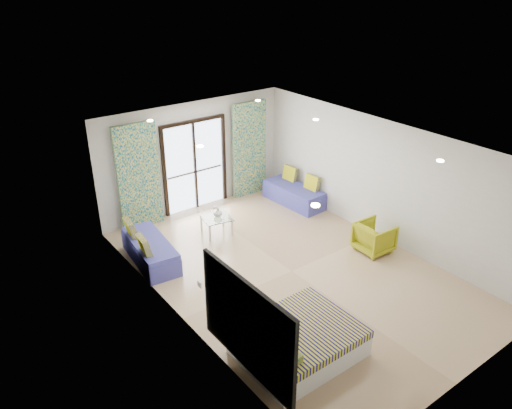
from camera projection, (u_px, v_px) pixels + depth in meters
floor at (292, 271)px, 10.07m from camera, size 5.00×7.50×0.01m
ceiling at (297, 144)px, 8.89m from camera, size 5.00×7.50×0.01m
wall_back at (194, 156)px, 12.18m from camera, size 5.00×0.01×2.70m
wall_front at (474, 310)px, 6.78m from camera, size 5.00×0.01×2.70m
wall_left at (178, 253)px, 8.13m from camera, size 0.01×7.50×2.70m
wall_right at (381, 181)px, 10.83m from camera, size 0.01×7.50×2.70m
balcony_door at (195, 160)px, 12.20m from camera, size 1.76×0.08×2.28m
balcony_rail at (195, 172)px, 12.34m from camera, size 1.52×0.03×0.04m
curtain_left at (139, 177)px, 11.26m from camera, size 1.00×0.10×2.50m
curtain_right at (249, 149)px, 12.93m from camera, size 1.00×0.10×2.50m
downlight_a at (315, 205)px, 6.71m from camera, size 0.12×0.12×0.02m
downlight_b at (440, 161)px, 8.22m from camera, size 0.12×0.12×0.02m
downlight_c at (200, 146)px, 8.87m from camera, size 0.12×0.12×0.02m
downlight_d at (316, 120)px, 10.38m from camera, size 0.12×0.12×0.02m
downlight_e at (150, 121)px, 10.31m from camera, size 0.12×0.12×0.02m
downlight_f at (258, 100)px, 11.82m from camera, size 0.12×0.12×0.02m
headboard at (246, 326)px, 6.95m from camera, size 0.06×2.10×1.50m
switch_plate at (199, 284)px, 7.85m from camera, size 0.02×0.10×0.10m
bed at (298, 341)px, 7.83m from camera, size 1.80×1.47×0.62m
daybed_left at (150, 250)px, 10.29m from camera, size 0.84×1.79×0.86m
daybed_right at (294, 194)px, 12.82m from camera, size 0.76×1.74×0.84m
coffee_table at (216, 219)px, 11.33m from camera, size 0.73×0.73×0.72m
vase at (218, 212)px, 11.30m from camera, size 0.25×0.26×0.20m
armchair at (374, 236)px, 10.64m from camera, size 0.69×0.73×0.72m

